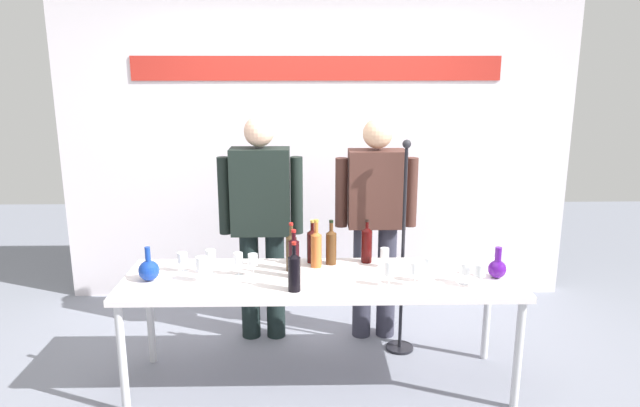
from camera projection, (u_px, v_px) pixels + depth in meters
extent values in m
plane|color=gray|center=(320.00, 383.00, 3.79)|extent=(10.00, 10.00, 0.00)
cube|color=white|center=(317.00, 128.00, 4.93)|extent=(4.37, 0.10, 3.00)
cube|color=red|center=(317.00, 68.00, 4.76)|extent=(3.06, 0.01, 0.20)
cube|color=white|center=(320.00, 280.00, 3.62)|extent=(2.46, 0.71, 0.04)
cylinder|color=silver|center=(122.00, 359.00, 3.38)|extent=(0.05, 0.05, 0.70)
cylinder|color=silver|center=(518.00, 355.00, 3.43)|extent=(0.05, 0.05, 0.70)
cylinder|color=silver|center=(150.00, 315.00, 3.98)|extent=(0.05, 0.05, 0.70)
cylinder|color=silver|center=(487.00, 312.00, 4.02)|extent=(0.05, 0.05, 0.70)
sphere|color=#14359A|center=(149.00, 270.00, 3.54)|extent=(0.13, 0.13, 0.13)
cylinder|color=#14359A|center=(148.00, 255.00, 3.51)|extent=(0.03, 0.03, 0.10)
sphere|color=#4D1283|center=(497.00, 269.00, 3.58)|extent=(0.11, 0.11, 0.11)
cylinder|color=#4D1283|center=(498.00, 255.00, 3.56)|extent=(0.04, 0.04, 0.10)
cylinder|color=black|center=(250.00, 286.00, 4.34)|extent=(0.14, 0.14, 0.82)
cylinder|color=black|center=(275.00, 285.00, 4.35)|extent=(0.14, 0.14, 0.82)
cube|color=black|center=(260.00, 191.00, 4.17)|extent=(0.43, 0.22, 0.63)
cylinder|color=black|center=(224.00, 196.00, 4.17)|extent=(0.09, 0.09, 0.57)
cylinder|color=black|center=(297.00, 195.00, 4.19)|extent=(0.09, 0.09, 0.57)
sphere|color=beige|center=(259.00, 131.00, 4.07)|extent=(0.22, 0.22, 0.22)
cylinder|color=#30303E|center=(362.00, 282.00, 4.35)|extent=(0.14, 0.14, 0.87)
cylinder|color=#30303E|center=(386.00, 281.00, 4.36)|extent=(0.14, 0.14, 0.87)
cube|color=#482A24|center=(376.00, 189.00, 4.19)|extent=(0.41, 0.22, 0.56)
cylinder|color=#482A24|center=(341.00, 193.00, 4.19)|extent=(0.09, 0.09, 0.51)
cylinder|color=#482A24|center=(411.00, 192.00, 4.20)|extent=(0.09, 0.09, 0.51)
sphere|color=#DEB08C|center=(378.00, 134.00, 4.09)|extent=(0.21, 0.21, 0.21)
cylinder|color=#350505|center=(367.00, 247.00, 3.85)|extent=(0.07, 0.07, 0.22)
cone|color=#350505|center=(367.00, 229.00, 3.83)|extent=(0.07, 0.07, 0.03)
cylinder|color=#350505|center=(367.00, 226.00, 3.82)|extent=(0.02, 0.02, 0.06)
cylinder|color=black|center=(367.00, 221.00, 3.81)|extent=(0.03, 0.03, 0.02)
cylinder|color=black|center=(294.00, 274.00, 3.37)|extent=(0.07, 0.07, 0.20)
cone|color=black|center=(294.00, 256.00, 3.34)|extent=(0.07, 0.07, 0.03)
cylinder|color=black|center=(294.00, 251.00, 3.34)|extent=(0.02, 0.02, 0.08)
cylinder|color=#B21C14|center=(294.00, 243.00, 3.32)|extent=(0.03, 0.03, 0.02)
cylinder|color=black|center=(294.00, 259.00, 3.58)|extent=(0.07, 0.07, 0.23)
cone|color=black|center=(294.00, 240.00, 3.55)|extent=(0.07, 0.07, 0.03)
cylinder|color=black|center=(294.00, 237.00, 3.55)|extent=(0.03, 0.03, 0.06)
cylinder|color=red|center=(294.00, 231.00, 3.54)|extent=(0.03, 0.03, 0.02)
cylinder|color=#4D2E14|center=(331.00, 249.00, 3.82)|extent=(0.07, 0.07, 0.21)
cone|color=#4D2E14|center=(331.00, 232.00, 3.79)|extent=(0.07, 0.07, 0.03)
cylinder|color=#4D2E14|center=(331.00, 228.00, 3.79)|extent=(0.02, 0.02, 0.07)
cylinder|color=black|center=(331.00, 221.00, 3.78)|extent=(0.03, 0.03, 0.02)
cylinder|color=#422E19|center=(291.00, 254.00, 3.70)|extent=(0.07, 0.07, 0.22)
cone|color=#422E19|center=(291.00, 236.00, 3.67)|extent=(0.07, 0.07, 0.03)
cylinder|color=#422E19|center=(291.00, 232.00, 3.66)|extent=(0.02, 0.02, 0.08)
cylinder|color=#B01E19|center=(291.00, 224.00, 3.65)|extent=(0.03, 0.03, 0.02)
cylinder|color=#C9652C|center=(316.00, 251.00, 3.77)|extent=(0.07, 0.07, 0.22)
cone|color=#C9652C|center=(316.00, 233.00, 3.74)|extent=(0.07, 0.07, 0.03)
cylinder|color=#C9652C|center=(316.00, 229.00, 3.73)|extent=(0.03, 0.03, 0.09)
cylinder|color=gold|center=(316.00, 221.00, 3.72)|extent=(0.03, 0.03, 0.02)
cylinder|color=black|center=(312.00, 248.00, 3.85)|extent=(0.07, 0.07, 0.21)
cone|color=black|center=(312.00, 231.00, 3.82)|extent=(0.07, 0.07, 0.03)
cylinder|color=black|center=(312.00, 228.00, 3.82)|extent=(0.02, 0.02, 0.07)
cylinder|color=gold|center=(312.00, 221.00, 3.81)|extent=(0.03, 0.03, 0.02)
cylinder|color=white|center=(253.00, 276.00, 3.62)|extent=(0.06, 0.06, 0.00)
cylinder|color=white|center=(253.00, 270.00, 3.61)|extent=(0.01, 0.01, 0.07)
cylinder|color=white|center=(253.00, 259.00, 3.60)|extent=(0.06, 0.06, 0.07)
cylinder|color=white|center=(203.00, 282.00, 3.53)|extent=(0.06, 0.06, 0.00)
cylinder|color=white|center=(202.00, 276.00, 3.52)|extent=(0.01, 0.01, 0.07)
cylinder|color=white|center=(202.00, 264.00, 3.50)|extent=(0.07, 0.07, 0.09)
cylinder|color=white|center=(239.00, 275.00, 3.63)|extent=(0.05, 0.05, 0.00)
cylinder|color=white|center=(239.00, 269.00, 3.62)|extent=(0.01, 0.01, 0.08)
cylinder|color=white|center=(238.00, 258.00, 3.61)|extent=(0.06, 0.06, 0.07)
cylinder|color=white|center=(183.00, 271.00, 3.70)|extent=(0.06, 0.06, 0.00)
cylinder|color=white|center=(183.00, 267.00, 3.69)|extent=(0.01, 0.01, 0.06)
cylinder|color=white|center=(182.00, 258.00, 3.68)|extent=(0.06, 0.06, 0.07)
cylinder|color=white|center=(211.00, 274.00, 3.66)|extent=(0.06, 0.06, 0.00)
cylinder|color=white|center=(211.00, 268.00, 3.65)|extent=(0.01, 0.01, 0.07)
cylinder|color=white|center=(211.00, 256.00, 3.63)|extent=(0.06, 0.06, 0.08)
cylinder|color=white|center=(464.00, 283.00, 3.50)|extent=(0.06, 0.06, 0.00)
cylinder|color=white|center=(464.00, 278.00, 3.50)|extent=(0.01, 0.01, 0.06)
cylinder|color=white|center=(465.00, 268.00, 3.48)|extent=(0.06, 0.06, 0.07)
cylinder|color=white|center=(414.00, 286.00, 3.46)|extent=(0.06, 0.06, 0.00)
cylinder|color=white|center=(414.00, 280.00, 3.45)|extent=(0.01, 0.01, 0.08)
cylinder|color=white|center=(415.00, 268.00, 3.43)|extent=(0.06, 0.06, 0.07)
cylinder|color=white|center=(384.00, 267.00, 3.79)|extent=(0.06, 0.06, 0.00)
cylinder|color=white|center=(384.00, 262.00, 3.78)|extent=(0.01, 0.01, 0.06)
cylinder|color=white|center=(385.00, 253.00, 3.76)|extent=(0.06, 0.06, 0.07)
cylinder|color=white|center=(479.00, 287.00, 3.44)|extent=(0.06, 0.06, 0.00)
cylinder|color=white|center=(479.00, 281.00, 3.43)|extent=(0.01, 0.01, 0.07)
cylinder|color=white|center=(480.00, 270.00, 3.41)|extent=(0.07, 0.07, 0.07)
cylinder|color=white|center=(428.00, 282.00, 3.52)|extent=(0.06, 0.06, 0.00)
cylinder|color=white|center=(429.00, 276.00, 3.51)|extent=(0.01, 0.01, 0.08)
cylinder|color=white|center=(429.00, 264.00, 3.49)|extent=(0.07, 0.07, 0.08)
cylinder|color=white|center=(389.00, 286.00, 3.46)|extent=(0.06, 0.06, 0.00)
cylinder|color=white|center=(389.00, 281.00, 3.45)|extent=(0.01, 0.01, 0.07)
cylinder|color=white|center=(389.00, 268.00, 3.43)|extent=(0.06, 0.06, 0.09)
cylinder|color=black|center=(399.00, 347.00, 4.23)|extent=(0.20, 0.20, 0.02)
cylinder|color=black|center=(403.00, 253.00, 4.06)|extent=(0.02, 0.02, 1.48)
sphere|color=#232328|center=(407.00, 144.00, 3.88)|extent=(0.06, 0.06, 0.06)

